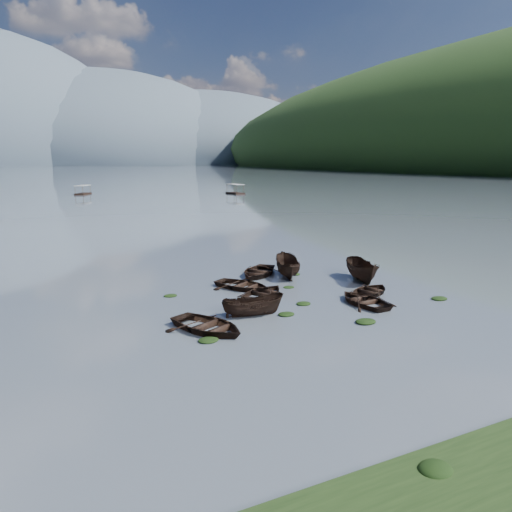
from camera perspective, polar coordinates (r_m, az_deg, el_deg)
name	(u,v)px	position (r m, az deg, el deg)	size (l,w,h in m)	color
ground_plane	(351,327)	(28.95, 10.81, -7.99)	(2400.00, 2400.00, 0.00)	#535D68
haze_mtn_c	(102,164)	(934.91, -17.22, 10.02)	(520.00, 520.00, 260.00)	#475666
haze_mtn_d	(198,163)	(981.28, -6.64, 10.46)	(520.00, 520.00, 220.00)	#475666
rowboat_0	(208,331)	(27.99, -5.53, -8.51)	(3.45, 4.84, 1.00)	black
rowboat_1	(264,296)	(34.74, 0.93, -4.56)	(2.85, 3.99, 0.83)	black
rowboat_2	(253,316)	(30.46, -0.35, -6.82)	(1.46, 3.88, 1.50)	black
rowboat_3	(364,304)	(33.58, 12.25, -5.37)	(3.06, 4.28, 0.89)	black
rowboat_4	(371,294)	(36.07, 12.97, -4.25)	(2.83, 3.96, 0.82)	black
rowboat_5	(362,281)	(39.73, 12.01, -2.80)	(1.87, 4.98, 1.93)	black
rowboat_6	(243,289)	(36.58, -1.52, -3.75)	(3.21, 4.49, 0.93)	black
rowboat_7	(258,275)	(40.69, 0.25, -2.22)	(3.45, 4.83, 1.00)	black
rowboat_8	(287,276)	(40.46, 3.57, -2.32)	(1.79, 4.77, 1.84)	black
weed_clump_0	(208,341)	(26.48, -5.46, -9.67)	(1.11, 0.90, 0.24)	black
weed_clump_1	(286,315)	(30.59, 3.47, -6.76)	(1.05, 0.84, 0.23)	black
weed_clump_2	(366,323)	(29.85, 12.42, -7.47)	(1.27, 1.01, 0.27)	black
weed_clump_3	(303,304)	(32.86, 5.45, -5.52)	(0.99, 0.83, 0.22)	black
weed_clump_4	(439,299)	(36.05, 20.21, -4.67)	(1.16, 0.92, 0.24)	black
weed_clump_5	(170,296)	(35.09, -9.76, -4.56)	(0.95, 0.76, 0.20)	black
weed_clump_6	(289,288)	(36.92, 3.76, -3.63)	(0.85, 0.71, 0.18)	black
weed_clump_7	(294,275)	(40.97, 4.40, -2.16)	(1.02, 0.82, 0.22)	black
pontoon_centre	(83,195)	(140.59, -19.15, 6.65)	(2.53, 6.06, 2.32)	black
pontoon_right	(235,194)	(135.19, -2.39, 7.10)	(2.72, 6.53, 2.50)	black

